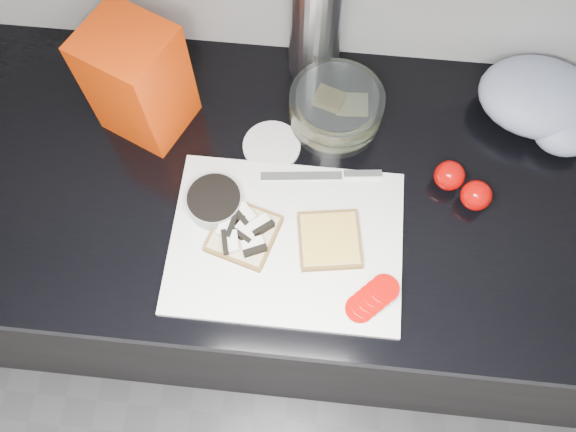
% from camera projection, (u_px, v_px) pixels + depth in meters
% --- Properties ---
extents(base_cabinet, '(3.50, 0.60, 0.86)m').
position_uv_depth(base_cabinet, '(335.00, 265.00, 1.46)').
color(base_cabinet, black).
rests_on(base_cabinet, ground).
extents(countertop, '(3.50, 0.64, 0.04)m').
position_uv_depth(countertop, '(354.00, 189.00, 1.04)').
color(countertop, black).
rests_on(countertop, base_cabinet).
extents(cutting_board, '(0.40, 0.30, 0.01)m').
position_uv_depth(cutting_board, '(286.00, 242.00, 0.97)').
color(cutting_board, white).
rests_on(cutting_board, countertop).
extents(bread_left, '(0.14, 0.14, 0.03)m').
position_uv_depth(bread_left, '(243.00, 232.00, 0.96)').
color(bread_left, beige).
rests_on(bread_left, cutting_board).
extents(bread_right, '(0.13, 0.13, 0.02)m').
position_uv_depth(bread_right, '(330.00, 240.00, 0.96)').
color(bread_right, beige).
rests_on(bread_right, cutting_board).
extents(tomato_slices, '(0.10, 0.10, 0.02)m').
position_uv_depth(tomato_slices, '(372.00, 299.00, 0.92)').
color(tomato_slices, '#B70704').
rests_on(tomato_slices, cutting_board).
extents(knife, '(0.22, 0.04, 0.01)m').
position_uv_depth(knife, '(337.00, 175.00, 1.02)').
color(knife, silver).
rests_on(knife, cutting_board).
extents(seed_tub, '(0.10, 0.10, 0.05)m').
position_uv_depth(seed_tub, '(215.00, 203.00, 0.98)').
color(seed_tub, gray).
rests_on(seed_tub, countertop).
extents(tub_lid, '(0.14, 0.14, 0.01)m').
position_uv_depth(tub_lid, '(272.00, 146.00, 1.05)').
color(tub_lid, silver).
rests_on(tub_lid, countertop).
extents(glass_bowl, '(0.18, 0.18, 0.07)m').
position_uv_depth(glass_bowl, '(336.00, 109.00, 1.05)').
color(glass_bowl, silver).
rests_on(glass_bowl, countertop).
extents(bread_bag, '(0.18, 0.18, 0.22)m').
position_uv_depth(bread_bag, '(138.00, 81.00, 0.98)').
color(bread_bag, '#FE4504').
rests_on(bread_bag, countertop).
extents(steel_canister, '(0.10, 0.10, 0.24)m').
position_uv_depth(steel_canister, '(316.00, 24.00, 1.02)').
color(steel_canister, '#AAAAAF').
rests_on(steel_canister, countertop).
extents(grocery_bag, '(0.24, 0.22, 0.10)m').
position_uv_depth(grocery_bag, '(542.00, 102.00, 1.04)').
color(grocery_bag, '#B0BAD9').
rests_on(grocery_bag, countertop).
extents(whole_tomatoes, '(0.10, 0.09, 0.05)m').
position_uv_depth(whole_tomatoes, '(463.00, 185.00, 0.99)').
color(whole_tomatoes, '#B70704').
rests_on(whole_tomatoes, countertop).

